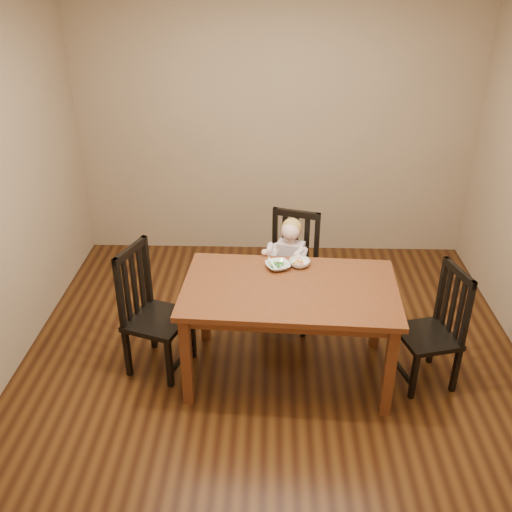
{
  "coord_description": "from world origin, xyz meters",
  "views": [
    {
      "loc": [
        -0.02,
        -3.63,
        2.87
      ],
      "look_at": [
        -0.14,
        0.25,
        0.81
      ],
      "focal_mm": 40.0,
      "sensor_mm": 36.0,
      "label": 1
    }
  ],
  "objects_px": {
    "chair_child": "(291,271)",
    "chair_right": "(434,329)",
    "bowl_veg": "(299,263)",
    "toddler": "(290,261)",
    "chair_left": "(152,312)",
    "bowl_peas": "(278,266)",
    "dining_table": "(290,297)"
  },
  "relations": [
    {
      "from": "chair_right",
      "to": "bowl_veg",
      "type": "height_order",
      "value": "chair_right"
    },
    {
      "from": "chair_right",
      "to": "bowl_peas",
      "type": "distance_m",
      "value": 1.23
    },
    {
      "from": "chair_left",
      "to": "bowl_peas",
      "type": "height_order",
      "value": "chair_left"
    },
    {
      "from": "chair_child",
      "to": "chair_left",
      "type": "xyz_separation_m",
      "value": [
        -1.07,
        -0.68,
        0.01
      ]
    },
    {
      "from": "chair_child",
      "to": "bowl_veg",
      "type": "bearing_deg",
      "value": 112.49
    },
    {
      "from": "chair_left",
      "to": "toddler",
      "type": "distance_m",
      "value": 1.23
    },
    {
      "from": "chair_right",
      "to": "toddler",
      "type": "relative_size",
      "value": 1.88
    },
    {
      "from": "chair_child",
      "to": "toddler",
      "type": "xyz_separation_m",
      "value": [
        -0.01,
        -0.05,
        0.13
      ]
    },
    {
      "from": "chair_right",
      "to": "toddler",
      "type": "height_order",
      "value": "chair_right"
    },
    {
      "from": "chair_left",
      "to": "bowl_veg",
      "type": "distance_m",
      "value": 1.18
    },
    {
      "from": "chair_child",
      "to": "toddler",
      "type": "bearing_deg",
      "value": 90.0
    },
    {
      "from": "toddler",
      "to": "dining_table",
      "type": "bearing_deg",
      "value": 105.11
    },
    {
      "from": "toddler",
      "to": "bowl_peas",
      "type": "bearing_deg",
      "value": 92.92
    },
    {
      "from": "dining_table",
      "to": "toddler",
      "type": "distance_m",
      "value": 0.7
    },
    {
      "from": "toddler",
      "to": "bowl_peas",
      "type": "distance_m",
      "value": 0.48
    },
    {
      "from": "chair_child",
      "to": "chair_left",
      "type": "relative_size",
      "value": 0.97
    },
    {
      "from": "dining_table",
      "to": "chair_child",
      "type": "relative_size",
      "value": 1.6
    },
    {
      "from": "chair_right",
      "to": "bowl_veg",
      "type": "relative_size",
      "value": 5.82
    },
    {
      "from": "bowl_peas",
      "to": "chair_left",
      "type": "bearing_deg",
      "value": -168.0
    },
    {
      "from": "bowl_peas",
      "to": "bowl_veg",
      "type": "relative_size",
      "value": 1.11
    },
    {
      "from": "chair_left",
      "to": "bowl_veg",
      "type": "height_order",
      "value": "chair_left"
    },
    {
      "from": "chair_left",
      "to": "bowl_peas",
      "type": "bearing_deg",
      "value": 121.28
    },
    {
      "from": "toddler",
      "to": "bowl_veg",
      "type": "xyz_separation_m",
      "value": [
        0.06,
        -0.39,
        0.19
      ]
    },
    {
      "from": "chair_child",
      "to": "chair_right",
      "type": "height_order",
      "value": "chair_child"
    },
    {
      "from": "chair_child",
      "to": "toddler",
      "type": "relative_size",
      "value": 1.97
    },
    {
      "from": "toddler",
      "to": "bowl_veg",
      "type": "height_order",
      "value": "toddler"
    },
    {
      "from": "chair_right",
      "to": "toddler",
      "type": "xyz_separation_m",
      "value": [
        -1.04,
        0.74,
        0.15
      ]
    },
    {
      "from": "chair_left",
      "to": "chair_right",
      "type": "height_order",
      "value": "chair_left"
    },
    {
      "from": "bowl_veg",
      "to": "bowl_peas",
      "type": "bearing_deg",
      "value": -165.33
    },
    {
      "from": "toddler",
      "to": "bowl_veg",
      "type": "bearing_deg",
      "value": 115.29
    },
    {
      "from": "bowl_veg",
      "to": "toddler",
      "type": "bearing_deg",
      "value": 98.62
    },
    {
      "from": "toddler",
      "to": "bowl_peas",
      "type": "xyz_separation_m",
      "value": [
        -0.11,
        -0.43,
        0.19
      ]
    }
  ]
}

